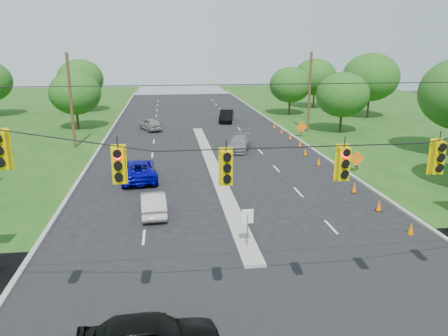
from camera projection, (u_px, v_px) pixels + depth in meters
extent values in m
plane|color=black|center=(279.00, 325.00, 15.29)|extent=(160.00, 160.00, 0.00)
cube|color=black|center=(279.00, 325.00, 15.29)|extent=(160.00, 14.00, 0.02)
cube|color=gray|center=(101.00, 147.00, 42.66)|extent=(0.25, 110.00, 0.16)
cube|color=gray|center=(300.00, 142.00, 45.25)|extent=(0.25, 110.00, 0.16)
cube|color=gray|center=(213.00, 168.00, 35.36)|extent=(1.00, 34.00, 0.18)
cylinder|color=gray|center=(247.00, 232.00, 20.78)|extent=(0.06, 0.06, 1.80)
cube|color=white|center=(248.00, 216.00, 20.57)|extent=(0.55, 0.04, 0.70)
cylinder|color=black|center=(295.00, 134.00, 12.48)|extent=(24.00, 0.04, 0.04)
cube|color=#FFDB00|center=(2.00, 150.00, 11.52)|extent=(0.34, 0.24, 1.00)
cube|color=#FFDB00|center=(119.00, 166.00, 12.04)|extent=(0.34, 0.24, 1.00)
cube|color=#FFDB00|center=(226.00, 168.00, 12.47)|extent=(0.34, 0.24, 1.00)
cube|color=#FFDB00|center=(343.00, 164.00, 12.92)|extent=(0.34, 0.24, 1.00)
cube|color=#FFDB00|center=(437.00, 158.00, 13.28)|extent=(0.34, 0.24, 1.00)
cylinder|color=#422D1C|center=(71.00, 101.00, 41.16)|extent=(0.28, 0.28, 9.00)
cylinder|color=#422D1C|center=(309.00, 93.00, 49.14)|extent=(0.28, 0.28, 9.00)
cone|color=#EF6800|center=(411.00, 229.00, 22.52)|extent=(0.32, 0.32, 0.70)
cone|color=#EF6800|center=(379.00, 205.00, 25.87)|extent=(0.32, 0.32, 0.70)
cone|color=#EF6800|center=(354.00, 187.00, 29.21)|extent=(0.32, 0.32, 0.70)
cone|color=#EF6800|center=(335.00, 173.00, 32.56)|extent=(0.32, 0.32, 0.70)
cone|color=#EF6800|center=(319.00, 161.00, 35.90)|extent=(0.32, 0.32, 0.70)
cone|color=#EF6800|center=(305.00, 152.00, 39.24)|extent=(0.32, 0.32, 0.70)
cone|color=#EF6800|center=(300.00, 144.00, 42.67)|extent=(0.32, 0.32, 0.70)
cone|color=#EF6800|center=(290.00, 137.00, 46.01)|extent=(0.32, 0.32, 0.70)
cone|color=#EF6800|center=(282.00, 131.00, 49.36)|extent=(0.32, 0.32, 0.70)
cone|color=#EF6800|center=(274.00, 125.00, 52.70)|extent=(0.32, 0.32, 0.70)
cube|color=black|center=(356.00, 166.00, 33.73)|extent=(0.06, 0.58, 0.26)
cube|color=black|center=(356.00, 166.00, 33.73)|extent=(0.06, 0.58, 0.26)
cube|color=orange|center=(357.00, 159.00, 33.57)|extent=(1.27, 0.05, 1.27)
cube|color=black|center=(301.00, 133.00, 47.11)|extent=(0.06, 0.58, 0.26)
cube|color=black|center=(301.00, 133.00, 47.11)|extent=(0.06, 0.58, 0.26)
cube|color=orange|center=(302.00, 127.00, 46.95)|extent=(1.27, 0.05, 1.27)
cylinder|color=black|center=(77.00, 119.00, 51.38)|extent=(0.28, 0.28, 2.52)
ellipsoid|color=#194C14|center=(75.00, 93.00, 50.56)|extent=(5.88, 5.88, 5.04)
cylinder|color=black|center=(82.00, 103.00, 65.41)|extent=(0.28, 0.28, 2.88)
ellipsoid|color=#194C14|center=(80.00, 79.00, 64.48)|extent=(6.72, 6.72, 5.76)
cylinder|color=black|center=(341.00, 122.00, 49.50)|extent=(0.28, 0.28, 2.52)
ellipsoid|color=#194C14|center=(343.00, 95.00, 48.68)|extent=(5.88, 5.88, 5.04)
cylinder|color=black|center=(368.00, 106.00, 59.98)|extent=(0.28, 0.28, 3.24)
ellipsoid|color=#194C14|center=(371.00, 77.00, 58.93)|extent=(7.56, 7.56, 6.48)
cylinder|color=black|center=(314.00, 99.00, 70.03)|extent=(0.28, 0.28, 2.88)
ellipsoid|color=#194C14|center=(315.00, 77.00, 69.09)|extent=(6.72, 6.72, 5.76)
cylinder|color=black|center=(289.00, 107.00, 62.62)|extent=(0.28, 0.28, 2.52)
ellipsoid|color=#194C14|center=(290.00, 85.00, 61.80)|extent=(5.88, 5.88, 5.04)
imported|color=#B7A8A3|center=(153.00, 203.00, 25.35)|extent=(1.65, 4.07, 1.31)
imported|color=#030097|center=(138.00, 170.00, 31.97)|extent=(3.11, 5.72, 1.52)
imported|color=gray|center=(239.00, 143.00, 41.23)|extent=(3.26, 4.94, 1.33)
imported|color=gray|center=(151.00, 124.00, 51.32)|extent=(3.12, 4.51, 1.43)
imported|color=black|center=(227.00, 116.00, 57.15)|extent=(2.63, 5.06, 1.59)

